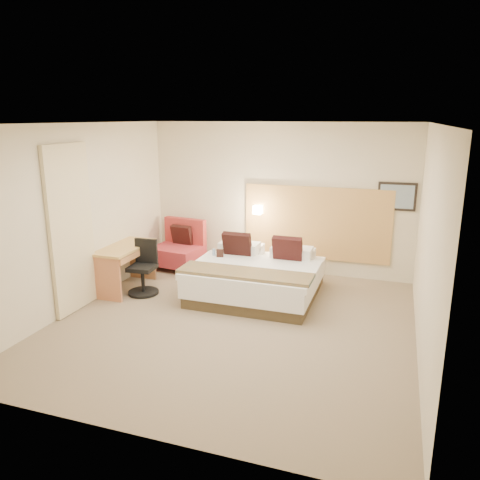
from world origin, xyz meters
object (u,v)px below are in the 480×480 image
(desk_chair, at_px, (144,272))
(lounge_chair, at_px, (179,249))
(bed, at_px, (257,276))
(side_table, at_px, (216,272))
(desk, at_px, (126,255))

(desk_chair, bearing_deg, lounge_chair, 91.92)
(lounge_chair, relative_size, desk_chair, 1.09)
(bed, relative_size, side_table, 3.77)
(bed, relative_size, desk_chair, 2.28)
(lounge_chair, relative_size, side_table, 1.80)
(desk, bearing_deg, lounge_chair, 76.66)
(lounge_chair, height_order, desk_chair, lounge_chair)
(bed, bearing_deg, lounge_chair, 153.91)
(side_table, xyz_separation_m, desk, (-1.37, -0.53, 0.31))
(bed, distance_m, side_table, 0.76)
(bed, distance_m, desk, 2.18)
(lounge_chair, distance_m, desk_chair, 1.40)
(lounge_chair, xyz_separation_m, desk, (-0.31, -1.32, 0.22))
(bed, distance_m, desk_chair, 1.83)
(bed, height_order, desk, bed)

